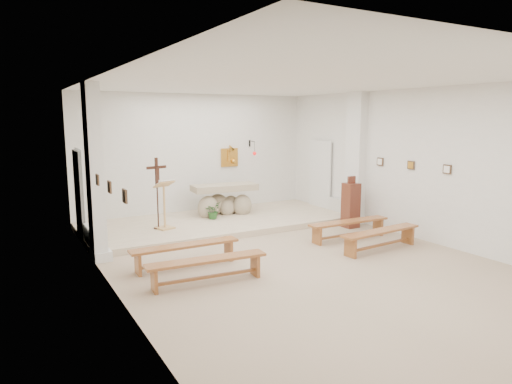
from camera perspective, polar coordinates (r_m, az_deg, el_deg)
ground at (r=9.30m, az=4.64°, el=-8.46°), size 7.00×10.00×0.00m
wall_left at (r=7.54m, az=-17.69°, el=0.62°), size 0.02×10.00×3.50m
wall_right at (r=11.26m, az=19.63°, el=3.25°), size 0.02×10.00×3.50m
wall_back at (r=13.32m, az=-7.46°, el=4.56°), size 7.00×0.02×3.50m
ceiling at (r=8.88m, az=4.94°, el=13.52°), size 7.00×10.00×0.02m
sanctuary_platform at (r=12.22m, az=-4.64°, el=-3.77°), size 6.98×3.00×0.15m
pilaster_left at (r=9.51m, az=-19.52°, el=2.24°), size 0.26×0.55×3.50m
pilaster_right at (r=12.57m, az=12.36°, el=4.14°), size 0.26×0.55×3.50m
gold_wall_relief at (r=13.73m, az=-3.34°, el=4.34°), size 0.55×0.04×0.55m
sanctuary_lamp at (r=13.82m, az=-0.26°, el=5.05°), size 0.11×0.36×0.44m
station_frame_left_front at (r=6.77m, az=-16.09°, el=-0.49°), size 0.03×0.20×0.20m
station_frame_left_mid at (r=7.74m, az=-17.85°, el=0.60°), size 0.03×0.20×0.20m
station_frame_left_rear at (r=8.71m, az=-19.22°, el=1.46°), size 0.03×0.20×0.20m
station_frame_right_front at (r=10.74m, az=22.78°, el=2.64°), size 0.03×0.20×0.20m
station_frame_right_mid at (r=11.38m, az=18.80°, el=3.20°), size 0.03×0.20×0.20m
station_frame_right_rear at (r=12.06m, az=15.25°, el=3.68°), size 0.03×0.20×0.20m
radiator_left at (r=10.44m, az=-20.10°, el=-5.47°), size 0.10×0.85×0.52m
radiator_right at (r=13.34m, az=10.33°, el=-1.93°), size 0.10×0.85×0.52m
altar at (r=12.77m, az=-4.04°, el=-1.22°), size 1.85×0.88×0.93m
lectern at (r=11.24m, az=-11.35°, el=-1.55°), size 0.51×0.46×1.22m
crucifix_stand at (r=11.24m, az=-12.25°, el=0.50°), size 0.52×0.23×1.74m
potted_plant at (r=12.23m, az=-5.42°, el=-2.33°), size 0.54×0.52×0.45m
donation_pedestal at (r=12.08m, az=11.75°, el=-1.59°), size 0.36×0.36×1.34m
bench_left_front at (r=8.87m, az=-8.82°, el=-7.16°), size 2.12×0.35×0.45m
bench_right_front at (r=10.92m, az=11.53°, el=-4.11°), size 2.12×0.38×0.45m
bench_left_second at (r=7.96m, az=-6.15°, el=-9.03°), size 2.13×0.50×0.45m
bench_right_second at (r=10.19m, az=15.33°, el=-5.21°), size 2.13×0.50×0.45m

